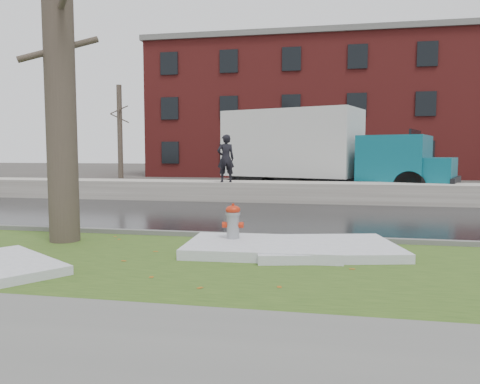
% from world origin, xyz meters
% --- Properties ---
extents(ground, '(120.00, 120.00, 0.00)m').
position_xyz_m(ground, '(0.00, 0.00, 0.00)').
color(ground, '#47423D').
rests_on(ground, ground).
extents(verge, '(60.00, 4.50, 0.04)m').
position_xyz_m(verge, '(0.00, -1.25, 0.02)').
color(verge, '#294617').
rests_on(verge, ground).
extents(sidewalk, '(60.00, 3.00, 0.05)m').
position_xyz_m(sidewalk, '(0.00, -5.00, 0.03)').
color(sidewalk, slate).
rests_on(sidewalk, ground).
extents(road, '(60.00, 7.00, 0.03)m').
position_xyz_m(road, '(0.00, 4.50, 0.01)').
color(road, black).
rests_on(road, ground).
extents(parking_lot, '(60.00, 9.00, 0.03)m').
position_xyz_m(parking_lot, '(0.00, 13.00, 0.01)').
color(parking_lot, slate).
rests_on(parking_lot, ground).
extents(curb, '(60.00, 0.15, 0.14)m').
position_xyz_m(curb, '(0.00, 1.00, 0.07)').
color(curb, slate).
rests_on(curb, ground).
extents(snowbank, '(60.00, 1.60, 0.75)m').
position_xyz_m(snowbank, '(0.00, 8.70, 0.38)').
color(snowbank, beige).
rests_on(snowbank, ground).
extents(brick_building, '(26.00, 12.00, 10.00)m').
position_xyz_m(brick_building, '(2.00, 30.00, 5.00)').
color(brick_building, maroon).
rests_on(brick_building, ground).
extents(bg_tree_left, '(1.40, 1.62, 6.50)m').
position_xyz_m(bg_tree_left, '(-12.00, 22.00, 3.33)').
color(bg_tree_left, brown).
rests_on(bg_tree_left, ground).
extents(bg_tree_center, '(1.40, 1.62, 6.50)m').
position_xyz_m(bg_tree_center, '(-6.00, 26.00, 3.33)').
color(bg_tree_center, brown).
rests_on(bg_tree_center, ground).
extents(fire_hydrant, '(0.42, 0.37, 0.86)m').
position_xyz_m(fire_hydrant, '(0.71, -0.03, 0.50)').
color(fire_hydrant, '#919398').
rests_on(fire_hydrant, verge).
extents(tree, '(1.40, 1.61, 7.60)m').
position_xyz_m(tree, '(-2.86, -0.03, 3.87)').
color(tree, brown).
rests_on(tree, verge).
extents(box_truck, '(11.07, 5.48, 3.70)m').
position_xyz_m(box_truck, '(1.95, 11.69, 1.96)').
color(box_truck, black).
rests_on(box_truck, ground).
extents(worker, '(0.76, 0.65, 1.77)m').
position_xyz_m(worker, '(-1.29, 8.24, 1.64)').
color(worker, black).
rests_on(worker, snowbank).
extents(snow_patch_near, '(2.98, 2.53, 0.16)m').
position_xyz_m(snow_patch_near, '(2.46, -0.10, 0.12)').
color(snow_patch_near, silver).
rests_on(snow_patch_near, verge).
extents(snow_patch_side, '(2.88, 1.93, 0.18)m').
position_xyz_m(snow_patch_side, '(1.34, -0.31, 0.13)').
color(snow_patch_side, silver).
rests_on(snow_patch_side, verge).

